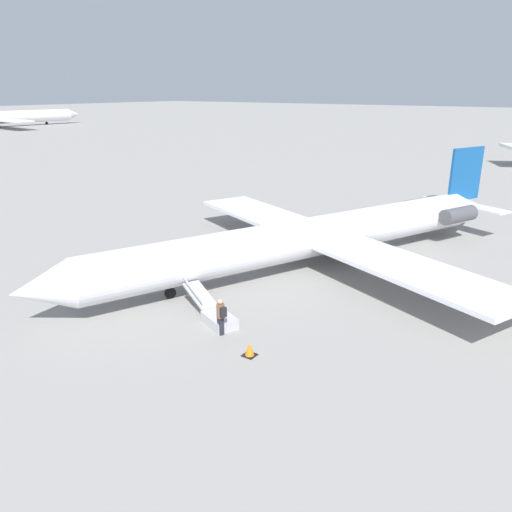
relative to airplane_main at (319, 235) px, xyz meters
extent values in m
plane|color=gray|center=(0.89, -0.37, -1.93)|extent=(600.00, 600.00, 0.00)
cylinder|color=silver|center=(0.89, -0.37, -0.02)|extent=(26.77, 13.05, 2.47)
cone|color=silver|center=(15.05, -6.28, -0.02)|extent=(3.44, 3.28, 2.42)
cone|color=silver|center=(-13.51, 5.63, -0.02)|extent=(3.90, 3.47, 2.42)
cube|color=#145193|center=(-12.92, 5.39, 2.58)|extent=(3.27, 1.51, 3.95)
cube|color=silver|center=(-13.23, 5.52, 0.23)|extent=(4.03, 6.95, 0.12)
cube|color=silver|center=(2.33, 6.73, -0.20)|extent=(8.17, 12.37, 0.25)
cube|color=silver|center=(-3.14, -6.39, -0.20)|extent=(8.17, 12.37, 0.25)
cylinder|color=#4C4C51|center=(-9.72, 5.93, 0.17)|extent=(3.16, 2.17, 1.11)
cylinder|color=#4C4C51|center=(-11.05, 2.73, 0.17)|extent=(3.16, 2.17, 1.11)
cylinder|color=black|center=(9.28, -3.87, -1.63)|extent=(0.62, 0.38, 0.61)
cylinder|color=#4C4C51|center=(9.28, -3.87, -1.22)|extent=(0.11, 0.11, 0.19)
cylinder|color=black|center=(-1.27, 1.73, -1.63)|extent=(0.62, 0.38, 0.61)
cylinder|color=#4C4C51|center=(-1.27, 1.73, -1.22)|extent=(0.11, 0.11, 0.19)
cylinder|color=black|center=(-2.12, -0.32, -1.63)|extent=(0.62, 0.38, 0.61)
cylinder|color=#4C4C51|center=(-2.12, -0.32, -1.22)|extent=(0.11, 0.11, 0.19)
cone|color=white|center=(-74.72, -127.70, 0.73)|extent=(4.09, 3.72, 3.37)
cube|color=white|center=(-48.54, -119.63, 0.47)|extent=(7.24, 18.30, 0.34)
cylinder|color=black|center=(-65.44, -128.63, -1.51)|extent=(0.87, 0.30, 0.85)
cylinder|color=gray|center=(-65.44, -128.63, -0.95)|extent=(0.15, 0.15, 0.27)
cube|color=#B2B2B7|center=(10.24, 0.26, -1.68)|extent=(1.71, 2.08, 0.50)
cube|color=#B2B2B7|center=(9.47, -1.58, -1.13)|extent=(1.69, 2.41, 0.73)
cube|color=#B2B2B7|center=(9.89, -1.76, -0.63)|extent=(0.91, 2.07, 0.67)
cube|color=#23232D|center=(10.94, 0.90, -1.51)|extent=(0.29, 0.34, 0.85)
cylinder|color=brown|center=(10.94, 0.90, -0.76)|extent=(0.36, 0.36, 0.65)
sphere|color=tan|center=(10.94, 0.90, -0.31)|extent=(0.24, 0.24, 0.24)
cube|color=black|center=(11.04, 1.15, -0.72)|extent=(0.33, 0.27, 0.44)
cube|color=black|center=(11.73, 3.08, -1.92)|extent=(0.54, 0.54, 0.03)
cone|color=orange|center=(11.73, 3.08, -1.64)|extent=(0.41, 0.41, 0.59)
camera|label=1|loc=(26.71, 13.88, 8.72)|focal=35.00mm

